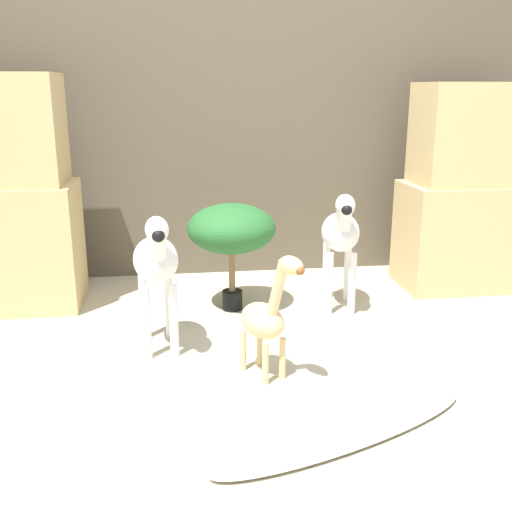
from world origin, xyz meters
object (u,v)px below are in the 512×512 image
(zebra_right, at_px, (341,234))
(zebra_left, at_px, (156,262))
(potted_palm_front, at_px, (232,230))
(surfboard, at_px, (344,431))
(giraffe_figurine, at_px, (266,316))

(zebra_right, relative_size, zebra_left, 1.00)
(potted_palm_front, height_order, surfboard, potted_palm_front)
(surfboard, bearing_deg, zebra_right, 75.75)
(potted_palm_front, distance_m, surfboard, 1.40)
(zebra_left, bearing_deg, surfboard, -51.29)
(zebra_right, xyz_separation_m, giraffe_figurine, (-0.52, -0.75, -0.15))
(zebra_right, bearing_deg, potted_palm_front, 173.61)
(zebra_left, bearing_deg, potted_palm_front, 50.78)
(zebra_right, height_order, zebra_left, same)
(zebra_left, relative_size, potted_palm_front, 1.13)
(giraffe_figurine, bearing_deg, zebra_right, 55.29)
(zebra_right, xyz_separation_m, potted_palm_front, (-0.59, 0.07, 0.02))
(zebra_left, xyz_separation_m, potted_palm_front, (0.39, 0.48, 0.02))
(zebra_right, xyz_separation_m, zebra_left, (-0.98, -0.41, 0.00))
(potted_palm_front, bearing_deg, surfboard, -78.18)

